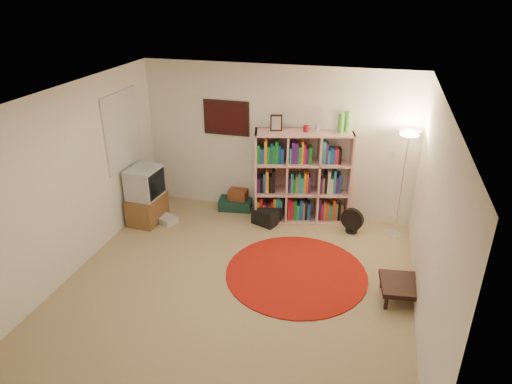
# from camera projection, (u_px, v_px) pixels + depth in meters

# --- Properties ---
(room) EXTENTS (4.54, 4.54, 2.54)m
(room) POSITION_uv_depth(u_px,v_px,m) (232.00, 197.00, 5.57)
(room) COLOR tan
(room) RESTS_ON ground
(bookshelf) EXTENTS (1.59, 0.80, 1.84)m
(bookshelf) POSITION_uv_depth(u_px,v_px,m) (301.00, 178.00, 7.41)
(bookshelf) COLOR tan
(bookshelf) RESTS_ON ground
(floor_lamp) EXTENTS (0.42, 0.42, 1.72)m
(floor_lamp) POSITION_uv_depth(u_px,v_px,m) (407.00, 150.00, 6.63)
(floor_lamp) COLOR white
(floor_lamp) RESTS_ON ground
(floor_fan) EXTENTS (0.37, 0.24, 0.42)m
(floor_fan) POSITION_uv_depth(u_px,v_px,m) (352.00, 221.00, 7.21)
(floor_fan) COLOR black
(floor_fan) RESTS_ON ground
(tv_stand) EXTENTS (0.50, 0.68, 0.95)m
(tv_stand) POSITION_uv_depth(u_px,v_px,m) (146.00, 196.00, 7.46)
(tv_stand) COLOR brown
(tv_stand) RESTS_ON ground
(dvd_box) EXTENTS (0.38, 0.35, 0.10)m
(dvd_box) POSITION_uv_depth(u_px,v_px,m) (167.00, 220.00, 7.58)
(dvd_box) COLOR #B4B5B9
(dvd_box) RESTS_ON ground
(suitcase) EXTENTS (0.61, 0.44, 0.18)m
(suitcase) POSITION_uv_depth(u_px,v_px,m) (236.00, 204.00, 8.03)
(suitcase) COLOR #133429
(suitcase) RESTS_ON ground
(wicker_basket) EXTENTS (0.32, 0.23, 0.18)m
(wicker_basket) POSITION_uv_depth(u_px,v_px,m) (238.00, 194.00, 7.94)
(wicker_basket) COLOR brown
(wicker_basket) RESTS_ON suitcase
(duffel_bag) EXTENTS (0.48, 0.44, 0.27)m
(duffel_bag) POSITION_uv_depth(u_px,v_px,m) (266.00, 216.00, 7.52)
(duffel_bag) COLOR black
(duffel_bag) RESTS_ON ground
(paper_towel) EXTENTS (0.12, 0.12, 0.24)m
(paper_towel) POSITION_uv_depth(u_px,v_px,m) (262.00, 204.00, 7.95)
(paper_towel) COLOR silver
(paper_towel) RESTS_ON ground
(red_rug) EXTENTS (1.94, 1.94, 0.02)m
(red_rug) POSITION_uv_depth(u_px,v_px,m) (296.00, 273.00, 6.27)
(red_rug) COLOR maroon
(red_rug) RESTS_ON ground
(side_table) EXTENTS (0.61, 0.61, 0.25)m
(side_table) POSITION_uv_depth(u_px,v_px,m) (403.00, 286.00, 5.69)
(side_table) COLOR black
(side_table) RESTS_ON ground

